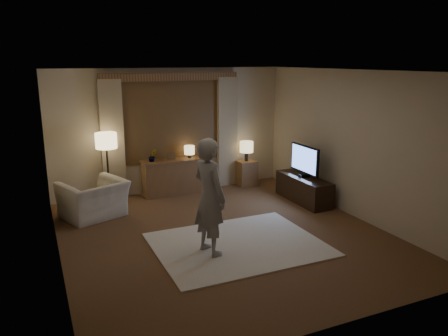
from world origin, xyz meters
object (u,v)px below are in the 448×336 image
armchair (94,199)px  side_table (246,173)px  person (210,197)px  sideboard (172,178)px  tv_stand (303,189)px

armchair → side_table: 3.51m
person → sideboard: bearing=-21.3°
side_table → person: (-2.11, -2.98, 0.59)m
sideboard → person: size_ratio=0.71×
sideboard → tv_stand: size_ratio=0.86×
armchair → person: 2.65m
sideboard → armchair: bearing=-154.9°
armchair → side_table: (3.43, 0.75, -0.06)m
sideboard → armchair: sideboard is taller
tv_stand → sideboard: bearing=145.3°
armchair → person: bearing=99.2°
tv_stand → armchair: bearing=169.2°
tv_stand → person: person is taller
armchair → tv_stand: (3.95, -0.75, -0.09)m
armchair → side_table: bearing=170.8°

